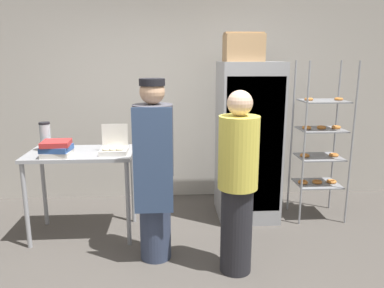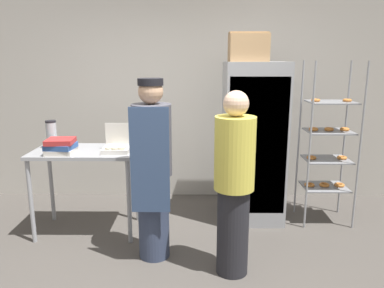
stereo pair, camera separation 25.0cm
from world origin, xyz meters
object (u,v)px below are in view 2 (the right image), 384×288
cardboard_storage_box (248,47)px  person_baker (152,168)px  person_customer (234,184)px  refrigerator (253,142)px  baking_rack (328,146)px  binder_stack (61,146)px  donut_box (116,148)px  blender_pitcher (52,136)px

cardboard_storage_box → person_baker: cardboard_storage_box is taller
person_customer → refrigerator: bearing=74.4°
baking_rack → binder_stack: 2.88m
donut_box → person_baker: (0.42, -0.44, -0.08)m
refrigerator → person_baker: (-1.05, -0.94, -0.03)m
baking_rack → cardboard_storage_box: (-0.93, -0.00, 1.08)m
person_baker → donut_box: bearing=133.4°
blender_pitcher → cardboard_storage_box: bearing=6.5°
donut_box → blender_pitcher: 0.74m
donut_box → cardboard_storage_box: cardboard_storage_box is taller
blender_pitcher → person_baker: person_baker is taller
donut_box → cardboard_storage_box: 1.74m
person_customer → baking_rack: bearing=43.7°
donut_box → person_baker: person_baker is taller
blender_pitcher → cardboard_storage_box: 2.29m
baking_rack → binder_stack: baking_rack is taller
blender_pitcher → binder_stack: (0.17, -0.24, -0.06)m
cardboard_storage_box → person_baker: (-0.95, -0.84, -1.09)m
refrigerator → donut_box: (-1.47, -0.50, 0.05)m
blender_pitcher → donut_box: bearing=-13.1°
donut_box → blender_pitcher: bearing=166.9°
refrigerator → baking_rack: baking_rack is taller
person_customer → cardboard_storage_box: bearing=78.1°
baking_rack → cardboard_storage_box: 1.42m
baking_rack → person_baker: baking_rack is taller
donut_box → person_baker: size_ratio=0.17×
blender_pitcher → person_customer: bearing=-25.3°
refrigerator → baking_rack: (0.83, -0.10, -0.02)m
binder_stack → person_customer: person_customer is taller
refrigerator → donut_box: size_ratio=6.42×
refrigerator → blender_pitcher: refrigerator is taller
binder_stack → person_baker: size_ratio=0.17×
baking_rack → donut_box: 2.33m
cardboard_storage_box → person_customer: (-0.23, -1.11, -1.15)m
donut_box → cardboard_storage_box: size_ratio=0.68×
blender_pitcher → cardboard_storage_box: (2.08, 0.24, 0.92)m
baking_rack → blender_pitcher: size_ratio=6.10×
cardboard_storage_box → person_customer: size_ratio=0.26×
refrigerator → person_baker: bearing=-138.3°
cardboard_storage_box → person_baker: bearing=-138.4°
binder_stack → blender_pitcher: bearing=126.4°
baking_rack → person_baker: (-1.88, -0.84, -0.01)m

